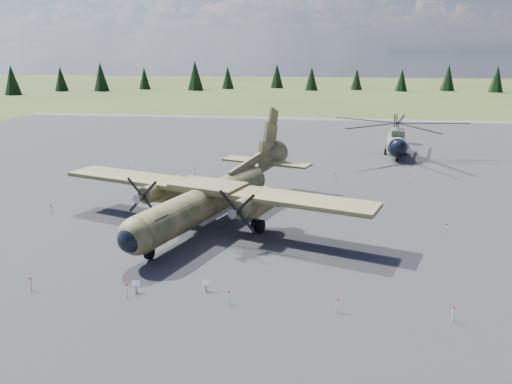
# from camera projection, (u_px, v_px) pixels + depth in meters

# --- Properties ---
(ground) EXTENTS (500.00, 500.00, 0.00)m
(ground) POSITION_uv_depth(u_px,v_px,m) (238.00, 224.00, 41.14)
(ground) COLOR #4A5726
(ground) RESTS_ON ground
(apron) EXTENTS (120.00, 120.00, 0.04)m
(apron) POSITION_uv_depth(u_px,v_px,m) (256.00, 191.00, 50.66)
(apron) COLOR #5C5B60
(apron) RESTS_ON ground
(transport_plane) EXTENTS (26.82, 23.90, 8.99)m
(transport_plane) POSITION_uv_depth(u_px,v_px,m) (215.00, 192.00, 40.82)
(transport_plane) COLOR #3B4224
(transport_plane) RESTS_ON ground
(helicopter_near) EXTENTS (20.06, 22.69, 4.75)m
(helicopter_near) POSITION_uv_depth(u_px,v_px,m) (397.00, 132.00, 66.63)
(helicopter_near) COLOR #66685A
(helicopter_near) RESTS_ON ground
(info_placard_left) EXTENTS (0.51, 0.23, 0.80)m
(info_placard_left) POSITION_uv_depth(u_px,v_px,m) (136.00, 284.00, 29.23)
(info_placard_left) COLOR gray
(info_placard_left) RESTS_ON ground
(info_placard_right) EXTENTS (0.44, 0.20, 0.69)m
(info_placard_right) POSITION_uv_depth(u_px,v_px,m) (206.00, 284.00, 29.48)
(info_placard_right) COLOR gray
(info_placard_right) RESTS_ON ground
(barrier_fence) EXTENTS (33.12, 29.62, 0.85)m
(barrier_fence) POSITION_uv_depth(u_px,v_px,m) (232.00, 218.00, 41.00)
(barrier_fence) COLOR white
(barrier_fence) RESTS_ON ground
(treeline) EXTENTS (331.35, 329.81, 10.98)m
(treeline) POSITION_uv_depth(u_px,v_px,m) (292.00, 182.00, 35.19)
(treeline) COLOR black
(treeline) RESTS_ON ground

